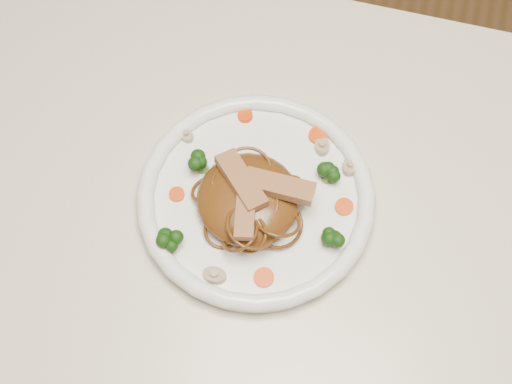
# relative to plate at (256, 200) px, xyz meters

# --- Properties ---
(table) EXTENTS (1.20, 0.80, 0.75)m
(table) POSITION_rel_plate_xyz_m (0.09, -0.08, -0.11)
(table) COLOR beige
(table) RESTS_ON ground
(plate) EXTENTS (0.29, 0.29, 0.02)m
(plate) POSITION_rel_plate_xyz_m (0.00, 0.00, 0.00)
(plate) COLOR white
(plate) RESTS_ON table
(noodle_mound) EXTENTS (0.13, 0.13, 0.04)m
(noodle_mound) POSITION_rel_plate_xyz_m (-0.01, -0.01, 0.02)
(noodle_mound) COLOR #593010
(noodle_mound) RESTS_ON plate
(chicken_a) EXTENTS (0.08, 0.03, 0.01)m
(chicken_a) POSITION_rel_plate_xyz_m (0.03, 0.00, 0.05)
(chicken_a) COLOR #AB7750
(chicken_a) RESTS_ON noodle_mound
(chicken_b) EXTENTS (0.07, 0.07, 0.01)m
(chicken_b) POSITION_rel_plate_xyz_m (-0.02, -0.00, 0.05)
(chicken_b) COLOR #AB7750
(chicken_b) RESTS_ON noodle_mound
(chicken_c) EXTENTS (0.03, 0.07, 0.01)m
(chicken_c) POSITION_rel_plate_xyz_m (-0.00, -0.04, 0.05)
(chicken_c) COLOR #AB7750
(chicken_c) RESTS_ON noodle_mound
(broccoli_0) EXTENTS (0.03, 0.03, 0.03)m
(broccoli_0) POSITION_rel_plate_xyz_m (0.07, 0.04, 0.02)
(broccoli_0) COLOR #15420D
(broccoli_0) RESTS_ON plate
(broccoli_1) EXTENTS (0.03, 0.03, 0.03)m
(broccoli_1) POSITION_rel_plate_xyz_m (-0.07, 0.02, 0.02)
(broccoli_1) COLOR #15420D
(broccoli_1) RESTS_ON plate
(broccoli_2) EXTENTS (0.03, 0.03, 0.03)m
(broccoli_2) POSITION_rel_plate_xyz_m (-0.07, -0.08, 0.02)
(broccoli_2) COLOR #15420D
(broccoli_2) RESTS_ON plate
(broccoli_3) EXTENTS (0.03, 0.03, 0.03)m
(broccoli_3) POSITION_rel_plate_xyz_m (0.09, -0.03, 0.02)
(broccoli_3) COLOR #15420D
(broccoli_3) RESTS_ON plate
(carrot_0) EXTENTS (0.03, 0.03, 0.00)m
(carrot_0) POSITION_rel_plate_xyz_m (0.05, 0.10, 0.01)
(carrot_0) COLOR #EB4408
(carrot_0) RESTS_ON plate
(carrot_1) EXTENTS (0.02, 0.02, 0.00)m
(carrot_1) POSITION_rel_plate_xyz_m (-0.09, -0.02, 0.01)
(carrot_1) COLOR #EB4408
(carrot_1) RESTS_ON plate
(carrot_2) EXTENTS (0.02, 0.02, 0.00)m
(carrot_2) POSITION_rel_plate_xyz_m (0.10, 0.01, 0.01)
(carrot_2) COLOR #EB4408
(carrot_2) RESTS_ON plate
(carrot_3) EXTENTS (0.02, 0.02, 0.00)m
(carrot_3) POSITION_rel_plate_xyz_m (-0.04, 0.10, 0.01)
(carrot_3) COLOR #EB4408
(carrot_3) RESTS_ON plate
(carrot_4) EXTENTS (0.03, 0.03, 0.00)m
(carrot_4) POSITION_rel_plate_xyz_m (0.03, -0.09, 0.01)
(carrot_4) COLOR #EB4408
(carrot_4) RESTS_ON plate
(mushroom_0) EXTENTS (0.03, 0.03, 0.01)m
(mushroom_0) POSITION_rel_plate_xyz_m (-0.02, -0.10, 0.01)
(mushroom_0) COLOR beige
(mushroom_0) RESTS_ON plate
(mushroom_1) EXTENTS (0.03, 0.03, 0.01)m
(mushroom_1) POSITION_rel_plate_xyz_m (0.09, 0.06, 0.01)
(mushroom_1) COLOR beige
(mushroom_1) RESTS_ON plate
(mushroom_2) EXTENTS (0.03, 0.03, 0.01)m
(mushroom_2) POSITION_rel_plate_xyz_m (-0.10, 0.06, 0.01)
(mushroom_2) COLOR beige
(mushroom_2) RESTS_ON plate
(mushroom_3) EXTENTS (0.03, 0.03, 0.01)m
(mushroom_3) POSITION_rel_plate_xyz_m (0.06, 0.08, 0.01)
(mushroom_3) COLOR beige
(mushroom_3) RESTS_ON plate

